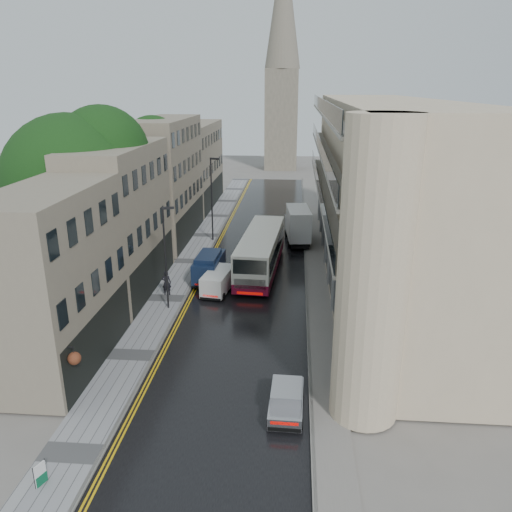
# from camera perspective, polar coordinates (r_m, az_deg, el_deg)

# --- Properties ---
(ground) EXTENTS (200.00, 200.00, 0.00)m
(ground) POSITION_cam_1_polar(r_m,az_deg,el_deg) (21.09, -7.17, -27.06)
(ground) COLOR slate
(ground) RESTS_ON ground
(road) EXTENTS (9.00, 85.00, 0.02)m
(road) POSITION_cam_1_polar(r_m,az_deg,el_deg) (44.57, -0.17, -0.91)
(road) COLOR black
(road) RESTS_ON ground
(left_sidewalk) EXTENTS (2.70, 85.00, 0.12)m
(left_sidewalk) POSITION_cam_1_polar(r_m,az_deg,el_deg) (45.39, -7.55, -0.64)
(left_sidewalk) COLOR gray
(left_sidewalk) RESTS_ON ground
(right_sidewalk) EXTENTS (1.80, 85.00, 0.12)m
(right_sidewalk) POSITION_cam_1_polar(r_m,az_deg,el_deg) (44.46, 6.78, -1.03)
(right_sidewalk) COLOR slate
(right_sidewalk) RESTS_ON ground
(old_shop_row) EXTENTS (4.50, 56.00, 12.00)m
(old_shop_row) POSITION_cam_1_polar(r_m,az_deg,el_deg) (47.03, -11.56, 7.35)
(old_shop_row) COLOR gray
(old_shop_row) RESTS_ON ground
(modern_block) EXTENTS (8.00, 40.00, 14.00)m
(modern_block) POSITION_cam_1_polar(r_m,az_deg,el_deg) (41.65, 14.02, 7.11)
(modern_block) COLOR beige
(modern_block) RESTS_ON ground
(church_spire) EXTENTS (6.40, 6.40, 40.00)m
(church_spire) POSITION_cam_1_polar(r_m,az_deg,el_deg) (96.46, 3.04, 21.78)
(church_spire) COLOR gray
(church_spire) RESTS_ON ground
(tree_near) EXTENTS (10.56, 10.56, 13.89)m
(tree_near) POSITION_cam_1_polar(r_m,az_deg,el_deg) (38.71, -20.03, 5.57)
(tree_near) COLOR black
(tree_near) RESTS_ON ground
(tree_far) EXTENTS (9.24, 9.24, 12.46)m
(tree_far) POSITION_cam_1_polar(r_m,az_deg,el_deg) (50.61, -13.68, 8.26)
(tree_far) COLOR black
(tree_far) RESTS_ON ground
(cream_bus) EXTENTS (3.55, 12.41, 3.34)m
(cream_bus) POSITION_cam_1_polar(r_m,az_deg,el_deg) (39.35, -1.96, -1.06)
(cream_bus) COLOR white
(cream_bus) RESTS_ON road
(white_lorry) EXTENTS (2.78, 7.14, 3.66)m
(white_lorry) POSITION_cam_1_polar(r_m,az_deg,el_deg) (48.79, 3.82, 3.08)
(white_lorry) COLOR silver
(white_lorry) RESTS_ON road
(silver_hatchback) EXTENTS (1.69, 3.69, 1.37)m
(silver_hatchback) POSITION_cam_1_polar(r_m,az_deg,el_deg) (24.22, 1.52, -17.62)
(silver_hatchback) COLOR #9A999E
(silver_hatchback) RESTS_ON road
(white_van) EXTENTS (2.26, 4.14, 1.78)m
(white_van) POSITION_cam_1_polar(r_m,az_deg,el_deg) (37.34, -6.12, -3.57)
(white_van) COLOR silver
(white_van) RESTS_ON road
(navy_van) EXTENTS (2.10, 4.77, 2.39)m
(navy_van) POSITION_cam_1_polar(r_m,az_deg,el_deg) (39.42, -7.11, -1.90)
(navy_van) COLOR #0E1B34
(navy_van) RESTS_ON road
(pedestrian) EXTENTS (0.72, 0.50, 1.90)m
(pedestrian) POSITION_cam_1_polar(r_m,az_deg,el_deg) (38.11, -10.19, -3.04)
(pedestrian) COLOR black
(pedestrian) RESTS_ON left_sidewalk
(lamp_post_near) EXTENTS (0.84, 0.44, 7.30)m
(lamp_post_near) POSITION_cam_1_polar(r_m,az_deg,el_deg) (34.92, -10.30, -0.38)
(lamp_post_near) COLOR black
(lamp_post_near) RESTS_ON left_sidewalk
(lamp_post_far) EXTENTS (0.96, 0.44, 8.32)m
(lamp_post_far) POSITION_cam_1_polar(r_m,az_deg,el_deg) (50.35, -5.08, 6.40)
(lamp_post_far) COLOR black
(lamp_post_far) RESTS_ON left_sidewalk
(estate_sign) EXTENTS (0.28, 0.56, 0.95)m
(estate_sign) POSITION_cam_1_polar(r_m,az_deg,el_deg) (23.10, -23.45, -21.91)
(estate_sign) COLOR white
(estate_sign) RESTS_ON left_sidewalk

